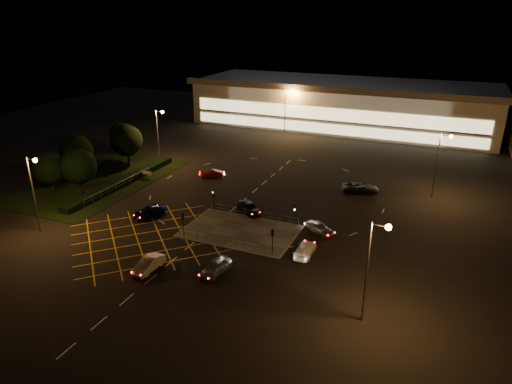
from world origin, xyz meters
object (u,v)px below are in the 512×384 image
at_px(car_far_dkgrey, 249,208).
at_px(car_approach_white, 305,249).
at_px(signal_ne, 295,211).
at_px(signal_sw, 183,219).
at_px(car_right_silver, 319,228).
at_px(car_near_silver, 215,267).
at_px(car_left_blue, 149,212).
at_px(signal_nw, 213,197).
at_px(car_circ_red, 212,174).
at_px(signal_se, 273,237).
at_px(car_east_grey, 360,188).
at_px(car_queue_white, 148,264).

xyz_separation_m(car_far_dkgrey, car_approach_white, (10.90, -8.43, -0.03)).
bearing_deg(car_approach_white, signal_ne, -63.49).
distance_m(signal_sw, car_right_silver, 17.37).
distance_m(car_near_silver, car_left_blue, 18.19).
bearing_deg(signal_nw, car_circ_red, 119.33).
relative_size(car_left_blue, car_far_dkgrey, 0.98).
bearing_deg(signal_sw, car_approach_white, -174.45).
height_order(signal_sw, car_circ_red, signal_sw).
distance_m(signal_sw, signal_se, 12.00).
xyz_separation_m(signal_sw, car_circ_red, (-7.33, 21.02, -1.76)).
bearing_deg(signal_sw, signal_se, -180.00).
distance_m(car_left_blue, car_east_grey, 32.40).
bearing_deg(signal_nw, car_left_blue, -148.77).
bearing_deg(car_far_dkgrey, car_near_silver, -129.32).
bearing_deg(signal_sw, signal_nw, -90.00).
distance_m(signal_nw, signal_ne, 12.00).
bearing_deg(car_right_silver, car_east_grey, 22.22).
bearing_deg(car_circ_red, car_right_silver, 32.01).
relative_size(car_near_silver, car_queue_white, 1.03).
relative_size(signal_sw, car_circ_red, 0.85).
height_order(signal_sw, car_approach_white, signal_sw).
bearing_deg(signal_se, signal_nw, -33.65).
bearing_deg(car_near_silver, signal_sw, 149.39).
height_order(car_circ_red, car_east_grey, car_east_grey).
bearing_deg(car_approach_white, car_left_blue, -6.36).
xyz_separation_m(car_near_silver, car_queue_white, (-7.06, -2.30, -0.05)).
height_order(car_queue_white, car_approach_white, car_queue_white).
bearing_deg(car_east_grey, signal_se, 149.40).
bearing_deg(signal_ne, signal_se, -90.00).
bearing_deg(signal_nw, car_approach_white, -22.69).
height_order(signal_nw, car_near_silver, signal_nw).
bearing_deg(car_east_grey, car_circ_red, 78.65).
bearing_deg(car_far_dkgrey, car_left_blue, 157.78).
bearing_deg(car_approach_white, car_near_silver, 43.28).
bearing_deg(car_east_grey, car_near_silver, 144.53).
distance_m(car_queue_white, car_approach_white, 17.85).
height_order(signal_se, car_approach_white, signal_se).
height_order(signal_se, car_near_silver, signal_se).
bearing_deg(car_circ_red, car_near_silver, 1.39).
relative_size(signal_se, car_right_silver, 0.74).
bearing_deg(car_queue_white, car_left_blue, 127.19).
distance_m(signal_ne, car_queue_white, 20.06).
bearing_deg(signal_nw, car_right_silver, -1.22).
distance_m(signal_sw, car_queue_white, 8.72).
xyz_separation_m(signal_se, car_queue_white, (-11.26, -8.53, -1.65)).
bearing_deg(car_circ_red, car_approach_white, 21.83).
relative_size(signal_nw, signal_ne, 1.00).
bearing_deg(signal_sw, car_left_blue, -23.47).
bearing_deg(signal_ne, signal_nw, 180.00).
bearing_deg(car_circ_red, car_left_blue, -28.77).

